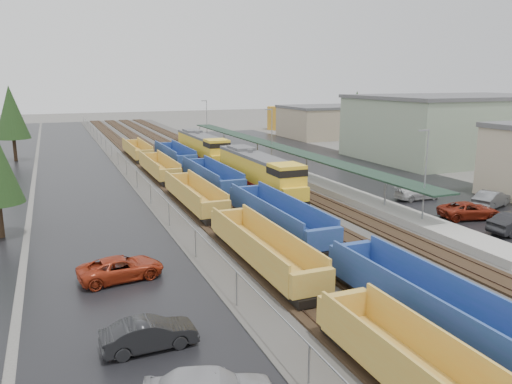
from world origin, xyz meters
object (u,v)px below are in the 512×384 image
Objects in this scene: locomotive_trail at (203,148)px; parked_car_east_e at (491,199)px; parked_car_west_b at (149,334)px; parked_car_east_b at (469,211)px; locomotive_lead at (259,172)px; parked_car_east_c at (417,193)px; well_string_yellow at (222,218)px; parked_car_west_c at (121,268)px; storage_tank at (278,118)px; well_string_blue at (278,218)px.

parked_car_east_e is at bearing -62.84° from locomotive_trail.
parked_car_east_b is at bearing -71.38° from parked_car_west_b.
locomotive_lead is 31.63m from parked_car_west_b.
locomotive_lead is 22.60m from parked_car_east_e.
locomotive_trail is 4.01× the size of parked_car_east_c.
well_string_yellow reaches higher than parked_car_west_c.
locomotive_lead reaches higher than parked_car_west_b.
locomotive_lead and locomotive_trail have the same top height.
storage_tank reaches higher than parked_car_east_c.
locomotive_lead is at bearing -50.33° from parked_car_west_c.
parked_car_east_c is (30.10, 18.38, -0.02)m from parked_car_west_b.
storage_tank is 1.29× the size of parked_car_west_b.
locomotive_trail reaches higher than parked_car_east_e.
parked_car_west_b is at bearing -109.06° from locomotive_trail.
parked_car_east_c is 0.94× the size of parked_car_east_e.
parked_car_east_e is at bearing -70.83° from parked_car_west_b.
well_string_blue is at bearing -44.46° from parked_car_west_b.
parked_car_east_e is (-13.15, -75.94, -1.93)m from storage_tank.
parked_car_east_e is at bearing -51.98° from parked_car_east_b.
parked_car_east_e reaches higher than parked_car_east_c.
storage_tank is at bearing -30.68° from parked_car_east_e.
parked_car_west_b is (-12.55, -13.57, -0.50)m from well_string_blue.
parked_car_east_b is at bearing -8.78° from well_string_blue.
parked_car_west_b is at bearing -118.10° from storage_tank.
parked_car_east_b is at bearing 93.30° from parked_car_east_e.
parked_car_east_b is at bearing -12.01° from well_string_yellow.
locomotive_trail is at bearing 76.17° from well_string_yellow.
parked_car_west_c is at bearing -1.10° from parked_car_west_b.
storage_tank is 77.09m from parked_car_east_e.
storage_tank is at bearing -38.70° from parked_car_west_c.
locomotive_lead is at bearing 31.44° from parked_car_east_e.
parked_car_west_c is at bearing 108.39° from parked_car_east_b.
parked_car_west_b is at bearing 122.03° from parked_car_east_c.
well_string_yellow is at bearing 155.28° from well_string_blue.
parked_car_east_e reaches higher than parked_car_west_c.
locomotive_trail is at bearing 25.28° from parked_car_east_c.
parked_car_west_b is at bearing 124.19° from parked_car_east_b.
storage_tank is 72.82m from parked_car_east_c.
well_string_yellow is 19.23× the size of parked_car_east_e.
locomotive_lead is 69.45m from storage_tank.
parked_car_west_b is at bearing -132.77° from well_string_blue.
storage_tank reaches higher than parked_car_west_c.
locomotive_lead is 3.58× the size of parked_car_east_b.
storage_tank is (35.00, 75.49, 1.54)m from well_string_blue.
locomotive_trail is 39.13m from parked_car_east_e.
parked_car_east_c is at bearing 7.85° from well_string_yellow.
parked_car_west_b is 36.81m from parked_car_east_e.
well_string_blue is 18.16× the size of parked_car_east_c.
well_string_blue reaches higher than parked_car_west_c.
parked_car_west_b is at bearing 90.01° from parked_car_east_e.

